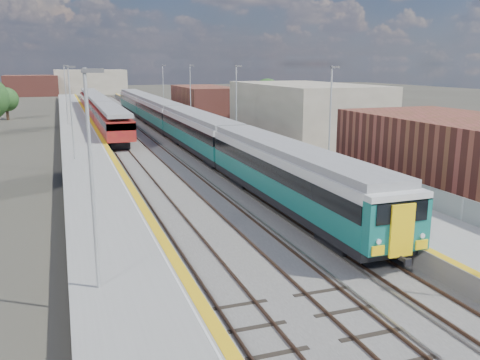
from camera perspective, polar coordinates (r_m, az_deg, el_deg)
ground at (r=60.77m, az=-8.81°, el=4.58°), size 320.00×320.00×0.00m
ballast_bed at (r=62.85m, az=-11.26°, el=4.78°), size 10.50×155.00×0.06m
tracks at (r=64.57m, az=-10.96°, el=5.07°), size 8.96×160.00×0.17m
platform_right at (r=64.26m, az=-4.60°, el=5.61°), size 4.70×155.00×8.52m
platform_left at (r=62.19m, az=-17.50°, el=4.80°), size 4.30×155.00×8.52m
buildings at (r=147.92m, az=-22.76°, el=12.72°), size 72.00×185.50×40.00m
green_train at (r=59.60m, az=-7.24°, el=6.73°), size 3.01×83.67×3.31m
red_train at (r=80.56m, az=-15.58°, el=7.83°), size 2.91×59.05×3.68m
tree_c at (r=88.49m, az=-24.79°, el=8.21°), size 3.78×3.78×5.12m
tree_d at (r=80.81m, az=3.06°, el=9.62°), size 4.75×4.75×6.44m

